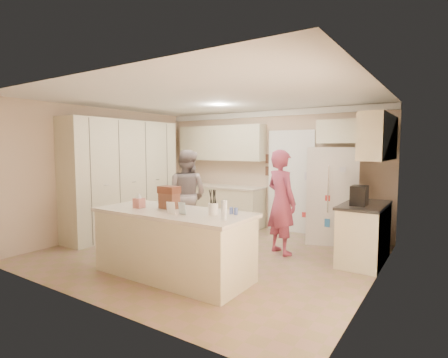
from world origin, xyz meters
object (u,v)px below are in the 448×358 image
Objects in this scene: tissue_box at (139,203)px; teen_girl at (281,202)px; coffee_maker at (359,196)px; dollhouse_body at (169,201)px; refrigerator at (331,195)px; teen_boy at (187,195)px; utensil_crock at (213,209)px; island_base at (173,245)px.

teen_girl is (1.37, 1.91, -0.11)m from tissue_box.
tissue_box is 2.35m from teen_girl.
coffee_maker reaches higher than dollhouse_body.
teen_boy is at bearing -169.40° from refrigerator.
refrigerator is 6.92× the size of dollhouse_body.
utensil_crock is 0.80m from dollhouse_body.
dollhouse_body is (-1.46, -2.90, 0.14)m from refrigerator.
island_base is at bearing 10.30° from tissue_box.
tissue_box is (-1.20, -0.15, -0.00)m from utensil_crock.
dollhouse_body is at bearing 26.57° from tissue_box.
island_base is 2.04m from teen_boy.
refrigerator is 2.77m from teen_boy.
refrigerator reaches higher than coffee_maker.
teen_girl is (-0.49, -1.20, -0.02)m from refrigerator.
tissue_box is 0.08× the size of teen_girl.
dollhouse_body is at bearing 87.80° from teen_girl.
coffee_maker is 1.15× the size of dollhouse_body.
refrigerator is 1.34m from coffee_maker.
refrigerator is 1.29m from teen_girl.
teen_boy is at bearing 137.55° from utensil_crock.
teen_boy is (-1.76, 1.61, -0.12)m from utensil_crock.
utensil_crock is 2.39m from teen_boy.
refrigerator is at bearing 66.47° from island_base.
dollhouse_body is at bearing -140.71° from coffee_maker.
teen_girl reaches higher than tissue_box.
teen_boy is at bearing 107.66° from tissue_box.
teen_girl is at bearing 84.44° from utensil_crock.
utensil_crock reaches higher than island_base.
coffee_maker is 2.84m from dollhouse_body.
teen_boy is (-2.42, -1.34, -0.02)m from refrigerator.
coffee_maker is 0.14× the size of island_base.
tissue_box is at bearing -169.70° from island_base.
refrigerator reaches higher than dollhouse_body.
coffee_maker reaches higher than island_base.
refrigerator is at bearing 77.44° from utensil_crock.
coffee_maker is 0.17× the size of teen_girl.
refrigerator is 6.00× the size of coffee_maker.
coffee_maker is (0.74, -1.10, 0.17)m from refrigerator.
coffee_maker is at bearing -74.56° from refrigerator.
refrigerator is 3.62m from tissue_box.
teen_girl is at bearing 173.78° from teen_boy.
teen_boy is at bearing -175.66° from coffee_maker.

